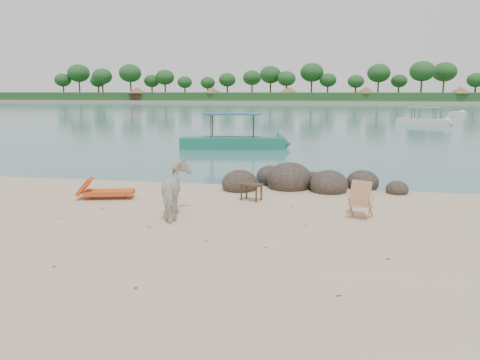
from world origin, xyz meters
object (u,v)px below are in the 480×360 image
Objects in this scene: cow at (177,191)px; lounge_chair at (109,190)px; deck_chair at (361,201)px; boat_near at (233,119)px; boulders at (300,182)px; side_table at (251,193)px.

lounge_chair is (-2.87, 1.71, -0.47)m from cow.
cow is at bearing -45.49° from lounge_chair.
deck_chair is 0.14× the size of boat_near.
cow is 0.93× the size of lounge_chair.
boulders is at bearing 11.12° from lounge_chair.
lounge_chair is at bearing -152.41° from side_table.
lounge_chair reaches higher than side_table.
side_table is at bearing -86.08° from boat_near.
boat_near reaches higher than cow.
side_table is (1.71, 2.27, -0.49)m from cow.
cow reaches higher than side_table.
boulders reaches higher than lounge_chair.
boulders is 0.89× the size of boat_near.
boat_near is at bearing 124.64° from side_table.
boulders is 3.56× the size of cow.
side_table is 0.09× the size of boat_near.
boat_near is (-4.88, 11.75, 1.52)m from boulders.
boat_near is at bearing 71.13° from lounge_chair.
side_table is at bearing -120.82° from boulders.
lounge_chair is at bearing -154.24° from boulders.
boulders is 5.56m from cow.
boat_near is (-6.77, 15.56, 1.26)m from deck_chair.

